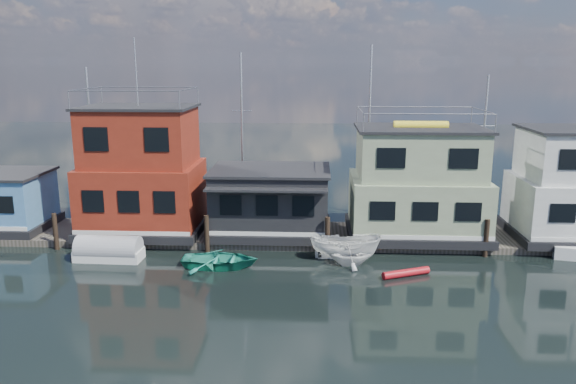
# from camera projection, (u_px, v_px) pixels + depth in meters

# --- Properties ---
(ground) EXTENTS (160.00, 160.00, 0.00)m
(ground) POSITION_uv_depth(u_px,v_px,m) (260.00, 325.00, 23.68)
(ground) COLOR black
(ground) RESTS_ON ground
(dock) EXTENTS (48.00, 5.00, 0.40)m
(dock) POSITION_uv_depth(u_px,v_px,m) (279.00, 235.00, 35.31)
(dock) COLOR #595147
(dock) RESTS_ON ground
(houseboat_red) EXTENTS (7.40, 5.90, 11.86)m
(houseboat_red) POSITION_uv_depth(u_px,v_px,m) (142.00, 173.00, 34.84)
(houseboat_red) COLOR black
(houseboat_red) RESTS_ON dock
(houseboat_dark) EXTENTS (7.40, 6.10, 4.06)m
(houseboat_dark) POSITION_uv_depth(u_px,v_px,m) (270.00, 201.00, 34.81)
(houseboat_dark) COLOR black
(houseboat_dark) RESTS_ON dock
(houseboat_green) EXTENTS (8.40, 5.90, 7.03)m
(houseboat_green) POSITION_uv_depth(u_px,v_px,m) (418.00, 185.00, 34.13)
(houseboat_green) COLOR black
(houseboat_green) RESTS_ON dock
(pilings) EXTENTS (42.28, 0.28, 2.20)m
(pilings) POSITION_uv_depth(u_px,v_px,m) (270.00, 235.00, 32.40)
(pilings) COLOR #2D2116
(pilings) RESTS_ON ground
(background_masts) EXTENTS (36.40, 0.16, 12.00)m
(background_masts) POSITION_uv_depth(u_px,v_px,m) (351.00, 138.00, 39.70)
(background_masts) COLOR silver
(background_masts) RESTS_ON ground
(dinghy_teal) EXTENTS (4.13, 2.97, 0.85)m
(dinghy_teal) POSITION_uv_depth(u_px,v_px,m) (220.00, 260.00, 30.27)
(dinghy_teal) COLOR teal
(dinghy_teal) RESTS_ON ground
(red_kayak) EXTENTS (2.60, 1.40, 0.39)m
(red_kayak) POSITION_uv_depth(u_px,v_px,m) (406.00, 273.00, 29.01)
(red_kayak) COLOR #B5131B
(red_kayak) RESTS_ON ground
(motorboat) EXTENTS (4.01, 1.68, 1.52)m
(motorboat) POSITION_uv_depth(u_px,v_px,m) (346.00, 247.00, 31.32)
(motorboat) COLOR white
(motorboat) RESTS_ON ground
(tarp_runabout) EXTENTS (3.75, 1.61, 1.50)m
(tarp_runabout) POSITION_uv_depth(u_px,v_px,m) (109.00, 250.00, 31.36)
(tarp_runabout) COLOR silver
(tarp_runabout) RESTS_ON ground
(dinghy_white) EXTENTS (2.40, 2.11, 1.21)m
(dinghy_white) POSITION_uv_depth(u_px,v_px,m) (350.00, 255.00, 30.49)
(dinghy_white) COLOR white
(dinghy_white) RESTS_ON ground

